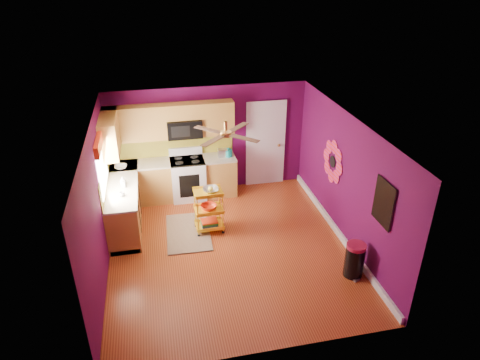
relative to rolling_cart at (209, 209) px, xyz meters
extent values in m
plane|color=maroon|center=(0.28, -0.68, -0.52)|extent=(5.00, 5.00, 0.00)
cube|color=#530940|center=(0.28, 1.82, 0.73)|extent=(4.50, 0.04, 2.50)
cube|color=#530940|center=(0.28, -3.18, 0.73)|extent=(4.50, 0.04, 2.50)
cube|color=#530940|center=(-1.97, -0.68, 0.73)|extent=(0.04, 5.00, 2.50)
cube|color=#530940|center=(2.53, -0.68, 0.73)|extent=(0.04, 5.00, 2.50)
cube|color=silver|center=(0.28, -0.68, 1.98)|extent=(4.50, 5.00, 0.04)
cube|color=white|center=(2.50, -0.68, -0.45)|extent=(0.05, 4.90, 0.14)
cube|color=olive|center=(-1.67, 0.67, -0.07)|extent=(0.60, 2.30, 0.90)
cube|color=olive|center=(-0.57, 1.52, -0.07)|extent=(2.80, 0.60, 0.90)
cube|color=beige|center=(-1.67, 0.67, 0.40)|extent=(0.63, 2.30, 0.04)
cube|color=beige|center=(-0.57, 1.52, 0.40)|extent=(2.80, 0.63, 0.04)
cube|color=black|center=(-1.67, 0.67, -0.47)|extent=(0.54, 2.30, 0.10)
cube|color=black|center=(-0.57, 1.52, -0.47)|extent=(2.80, 0.54, 0.10)
cube|color=white|center=(-0.27, 1.49, -0.06)|extent=(0.76, 0.66, 0.92)
cube|color=black|center=(-0.27, 1.49, 0.40)|extent=(0.76, 0.62, 0.03)
cube|color=white|center=(-0.27, 1.77, 0.52)|extent=(0.76, 0.06, 0.18)
cube|color=black|center=(-0.27, 1.16, -0.07)|extent=(0.45, 0.02, 0.55)
cube|color=olive|center=(-1.31, 1.65, 1.30)|extent=(1.32, 0.33, 0.75)
cube|color=olive|center=(0.47, 1.65, 1.30)|extent=(0.72, 0.33, 0.75)
cube|color=olive|center=(-0.27, 1.65, 1.51)|extent=(0.76, 0.33, 0.34)
cube|color=olive|center=(-1.81, 1.17, 1.30)|extent=(0.33, 1.30, 0.75)
cube|color=black|center=(-0.27, 1.62, 1.13)|extent=(0.76, 0.38, 0.40)
cube|color=olive|center=(-0.57, 1.81, 0.67)|extent=(2.80, 0.01, 0.51)
cube|color=olive|center=(-1.96, 0.67, 0.67)|extent=(0.01, 2.30, 0.51)
cube|color=white|center=(-1.95, 0.37, 1.03)|extent=(0.03, 1.20, 1.00)
cube|color=red|center=(-1.92, 0.37, 1.50)|extent=(0.08, 1.35, 0.22)
cube|color=white|center=(1.63, 1.79, 0.50)|extent=(0.85, 0.04, 2.05)
cube|color=white|center=(1.63, 1.77, 0.50)|extent=(0.95, 0.02, 2.15)
sphere|color=#BF8C3F|center=(1.95, 1.74, 0.48)|extent=(0.07, 0.07, 0.07)
cylinder|color=black|center=(2.51, -0.08, 0.83)|extent=(0.01, 0.24, 0.24)
cube|color=teal|center=(2.51, -2.08, 1.03)|extent=(0.03, 0.52, 0.72)
cube|color=black|center=(2.49, -2.08, 1.03)|extent=(0.01, 0.56, 0.76)
cylinder|color=#BF8C3F|center=(0.28, -0.48, 1.90)|extent=(0.06, 0.06, 0.16)
cylinder|color=#BF8C3F|center=(0.28, -0.48, 1.76)|extent=(0.20, 0.20, 0.08)
cube|color=#4C2D19|center=(0.55, -0.22, 1.76)|extent=(0.47, 0.47, 0.01)
cube|color=#4C2D19|center=(0.01, -0.22, 1.76)|extent=(0.47, 0.47, 0.01)
cube|color=#4C2D19|center=(0.01, -0.75, 1.76)|extent=(0.47, 0.47, 0.01)
cube|color=#4C2D19|center=(0.55, -0.75, 1.76)|extent=(0.47, 0.47, 0.01)
cube|color=black|center=(-0.45, 0.00, -0.51)|extent=(0.92, 1.44, 0.02)
cylinder|color=yellow|center=(-0.25, -0.18, -0.05)|extent=(0.02, 0.02, 0.87)
cylinder|color=yellow|center=(0.25, -0.16, -0.05)|extent=(0.02, 0.02, 0.87)
cylinder|color=yellow|center=(-0.26, 0.16, -0.05)|extent=(0.02, 0.02, 0.87)
cylinder|color=yellow|center=(0.23, 0.18, -0.05)|extent=(0.02, 0.02, 0.87)
sphere|color=black|center=(-0.25, -0.18, -0.49)|extent=(0.06, 0.06, 0.06)
sphere|color=black|center=(0.25, -0.16, -0.49)|extent=(0.06, 0.06, 0.06)
sphere|color=black|center=(-0.26, 0.16, -0.49)|extent=(0.06, 0.06, 0.06)
sphere|color=black|center=(0.23, 0.18, -0.49)|extent=(0.06, 0.06, 0.06)
cube|color=yellow|center=(-0.01, 0.00, 0.37)|extent=(0.57, 0.43, 0.03)
cube|color=yellow|center=(-0.01, 0.00, -0.03)|extent=(0.57, 0.43, 0.03)
cube|color=yellow|center=(-0.01, 0.00, -0.40)|extent=(0.57, 0.43, 0.03)
imported|color=beige|center=(0.04, 0.00, 0.42)|extent=(0.32, 0.32, 0.08)
sphere|color=yellow|center=(0.04, 0.00, 0.44)|extent=(0.10, 0.10, 0.10)
imported|color=red|center=(-0.01, 0.00, 0.03)|extent=(0.33, 0.33, 0.10)
cube|color=navy|center=(-0.01, 0.00, -0.36)|extent=(0.33, 0.26, 0.04)
cube|color=#267233|center=(-0.01, 0.00, -0.32)|extent=(0.33, 0.26, 0.04)
cube|color=red|center=(-0.01, 0.00, -0.29)|extent=(0.33, 0.26, 0.03)
cylinder|color=black|center=(2.26, -1.89, -0.23)|extent=(0.45, 0.45, 0.58)
cylinder|color=#A9183A|center=(2.26, -1.89, 0.09)|extent=(0.34, 0.34, 0.07)
cube|color=beige|center=(2.26, -2.06, -0.51)|extent=(0.13, 0.10, 0.03)
cylinder|color=#128C87|center=(0.68, 1.50, 0.50)|extent=(0.18, 0.18, 0.16)
sphere|color=#128C87|center=(0.68, 1.50, 0.60)|extent=(0.06, 0.06, 0.06)
cube|color=beige|center=(0.55, 1.52, 0.51)|extent=(0.22, 0.15, 0.18)
imported|color=#EA3F72|center=(-1.63, 0.46, 0.52)|extent=(0.09, 0.09, 0.19)
imported|color=white|center=(-1.64, 0.61, 0.50)|extent=(0.13, 0.13, 0.16)
imported|color=white|center=(-1.71, 1.36, 0.45)|extent=(0.27, 0.27, 0.07)
imported|color=white|center=(-1.65, 0.11, 0.46)|extent=(0.11, 0.11, 0.09)
camera|label=1|loc=(-0.91, -7.27, 4.46)|focal=32.00mm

